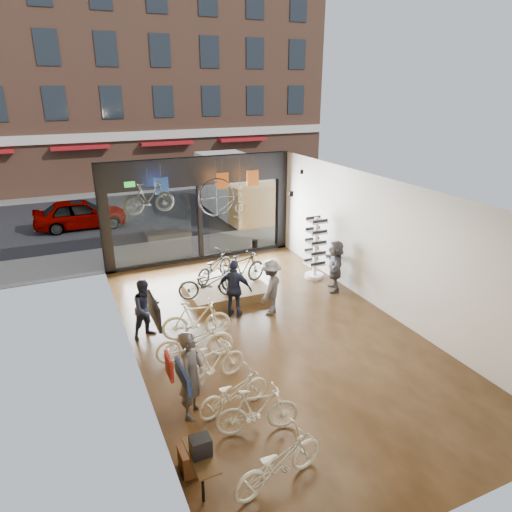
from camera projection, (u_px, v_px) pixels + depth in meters
ground_plane at (271, 333)px, 12.08m from camera, size 7.00×12.00×0.04m
ceiling at (273, 190)px, 10.72m from camera, size 7.00×12.00×0.04m
wall_left at (128, 290)px, 10.05m from camera, size 0.04×12.00×3.80m
wall_right at (385, 247)px, 12.75m from camera, size 0.04×12.00×3.80m
wall_back at (464, 414)px, 6.26m from camera, size 7.00×0.04×3.80m
storefront at (199, 210)px, 16.53m from camera, size 7.00×0.26×3.80m
exit_sign at (130, 184)px, 15.10m from camera, size 0.35×0.06×0.18m
street_road at (151, 205)px, 24.89m from camera, size 30.00×18.00×0.02m
sidewalk_near at (192, 247)px, 18.20m from camera, size 30.00×2.40×0.12m
sidewalk_far at (137, 189)px, 28.28m from camera, size 30.00×2.00×0.12m
opposite_building at (120, 70)px, 27.97m from camera, size 26.00×5.00×14.00m
street_car at (80, 214)px, 20.63m from camera, size 3.98×1.60×1.35m
box_truck at (239, 188)px, 22.35m from camera, size 2.36×7.08×2.79m
floor_bike_0 at (278, 462)px, 7.33m from camera, size 1.82×0.94×0.91m
floor_bike_1 at (257, 411)px, 8.44m from camera, size 1.66×0.76×0.96m
floor_bike_2 at (233, 392)px, 9.06m from camera, size 1.66×0.83×0.83m
floor_bike_3 at (214, 364)px, 9.86m from camera, size 1.64×0.79×0.95m
floor_bike_4 at (195, 341)px, 10.71m from camera, size 1.90×0.82×0.97m
floor_bike_5 at (196, 320)px, 11.61m from camera, size 1.83×0.84×1.06m
display_platform at (226, 291)px, 14.12m from camera, size 2.40×1.80×0.30m
display_bike_left at (209, 283)px, 13.20m from camera, size 1.83×0.89×0.92m
display_bike_mid at (243, 270)px, 13.98m from camera, size 1.81×1.04×1.05m
display_bike_right at (214, 266)px, 14.43m from camera, size 1.77×1.48×0.91m
customer_0 at (191, 375)px, 8.75m from camera, size 0.77×0.80×1.84m
customer_1 at (146, 309)px, 11.61m from camera, size 0.94×0.85×1.59m
customer_2 at (235, 289)px, 12.61m from camera, size 1.04×0.94×1.70m
customer_3 at (271, 287)px, 12.77m from camera, size 1.19×1.16×1.63m
customer_5 at (335, 266)px, 14.29m from camera, size 1.14×1.59×1.65m
sunglasses_rack at (315, 248)px, 15.15m from camera, size 0.70×0.61×2.11m
wall_merch at (178, 406)px, 7.33m from camera, size 0.40×2.40×2.60m
penny_farthing at (224, 198)px, 15.62m from camera, size 1.63×0.06×1.30m
hung_bike at (149, 198)px, 13.82m from camera, size 1.62×0.61×0.95m
jersey_left at (162, 186)px, 14.87m from camera, size 0.45×0.03×0.55m
jersey_mid at (223, 181)px, 15.68m from camera, size 0.45×0.03×0.55m
jersey_right at (253, 178)px, 16.11m from camera, size 0.45×0.03×0.55m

